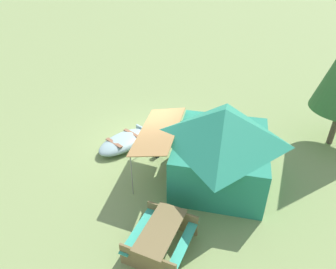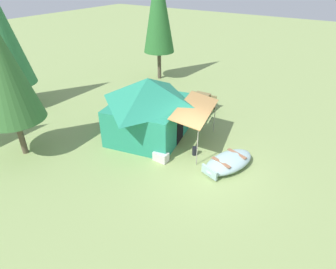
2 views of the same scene
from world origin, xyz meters
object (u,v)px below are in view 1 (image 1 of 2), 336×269
Objects in this scene: beached_rowboat at (124,142)px; cooler_box at (190,143)px; picnic_table at (161,236)px; fuel_can at (157,152)px; canvas_cabin_tent at (221,145)px.

cooler_box is at bearing 114.28° from beached_rowboat.
fuel_can is at bearing -152.16° from picnic_table.
beached_rowboat is 2.60m from cooler_box.
beached_rowboat is 0.51× the size of canvas_cabin_tent.
fuel_can is at bearing 89.04° from beached_rowboat.
cooler_box is 1.42m from fuel_can.
picnic_table is 5.13× the size of fuel_can.
cooler_box is at bearing 140.52° from fuel_can.
cooler_box reaches higher than fuel_can.
cooler_box is (-4.73, -1.02, -0.30)m from picnic_table.
canvas_cabin_tent is at bearing 171.16° from picnic_table.
canvas_cabin_tent reaches higher than cooler_box.
beached_rowboat is at bearing -93.94° from canvas_cabin_tent.
fuel_can is (-3.63, -1.92, -0.31)m from picnic_table.
picnic_table is at bearing 27.84° from fuel_can.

